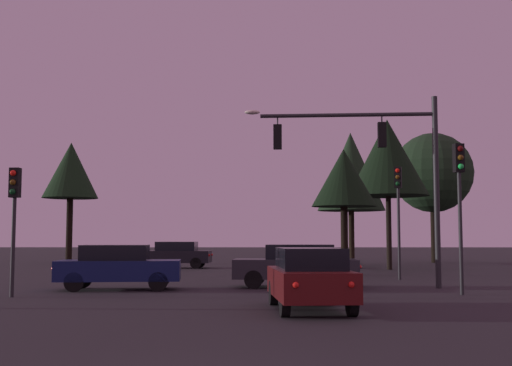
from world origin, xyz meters
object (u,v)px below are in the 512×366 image
Objects in this scene: traffic_signal_mast_arm at (379,156)px; tree_left_far at (344,179)px; traffic_light_corner_left at (398,200)px; car_crossing_left at (297,265)px; car_far_lane at (175,254)px; tree_behind_sign at (388,158)px; traffic_light_median at (14,205)px; car_crossing_right at (118,266)px; tree_right_cluster at (351,172)px; traffic_light_corner_right at (460,188)px; car_nearside_lane at (310,278)px; tree_center_horizon at (433,173)px; tree_lot_edge at (71,171)px.

tree_left_far is at bearing 92.63° from traffic_signal_mast_arm.
traffic_light_corner_left is 1.05× the size of car_crossing_left.
tree_behind_sign is (12.08, -1.63, 5.41)m from car_far_lane.
car_crossing_left is at bearing -66.33° from car_far_lane.
tree_behind_sign is (14.49, 16.62, 3.44)m from traffic_light_median.
car_crossing_right is at bearing -89.40° from car_far_lane.
tree_right_cluster reaches higher than traffic_signal_mast_arm.
car_nearside_lane is at bearing -139.62° from traffic_light_corner_right.
tree_center_horizon is (7.92, 22.76, 1.63)m from traffic_signal_mast_arm.
car_nearside_lane is 0.45× the size of tree_center_horizon.
traffic_light_median is 9.73m from car_crossing_left.
tree_center_horizon is at bearing 3.48° from tree_lot_edge.
traffic_signal_mast_arm is at bearing 6.04° from car_crossing_right.
tree_center_horizon is at bearing 53.50° from traffic_light_median.
car_crossing_right is 29.71m from tree_center_horizon.
car_crossing_left is 6.24m from car_crossing_right.
car_far_lane is 0.52× the size of tree_right_cluster.
traffic_light_median is (-13.25, -8.12, -0.60)m from traffic_light_corner_left.
tree_right_cluster reaches higher than car_far_lane.
tree_right_cluster is 19.15m from tree_lot_edge.
tree_center_horizon is at bearing 36.82° from tree_right_cluster.
car_far_lane is at bearing 106.03° from car_nearside_lane.
tree_behind_sign is at bearing 60.20° from tree_left_far.
car_crossing_left is at bearing -137.07° from traffic_light_corner_left.
traffic_signal_mast_arm is at bearing -50.62° from tree_lot_edge.
tree_right_cluster is (-6.48, -4.85, -0.40)m from tree_center_horizon.
car_crossing_left is (-2.96, 0.16, -3.90)m from traffic_signal_mast_arm.
car_crossing_right is (-10.68, -5.36, -2.57)m from traffic_light_corner_left.
tree_center_horizon is (5.94, 25.63, 3.01)m from traffic_light_corner_right.
tree_left_far is 0.70× the size of tree_right_cluster.
traffic_light_corner_left reaches higher than car_far_lane.
tree_left_far is at bearing -38.71° from car_far_lane.
tree_center_horizon is at bearing 64.27° from car_crossing_left.
tree_center_horizon is (8.26, 15.38, 1.78)m from tree_left_far.
car_nearside_lane is 32.27m from tree_lot_edge.
traffic_light_median is 0.46× the size of tree_behind_sign.
car_crossing_right is 0.99× the size of car_far_lane.
car_far_lane is at bearing 82.48° from traffic_light_median.
traffic_light_corner_right is at bearing 40.38° from car_nearside_lane.
tree_lot_edge is (-17.42, 21.22, 1.64)m from traffic_signal_mast_arm.
car_crossing_right is at bearing -136.40° from tree_left_far.
car_nearside_lane is 0.49× the size of tree_behind_sign.
tree_lot_edge is at bearing 138.49° from traffic_light_corner_left.
tree_center_horizon is at bearing 76.95° from traffic_light_corner_right.
tree_left_far is at bearing 44.41° from traffic_light_median.
tree_right_cluster reaches higher than traffic_light_corner_left.
car_crossing_right is (-6.06, 6.18, 0.00)m from car_nearside_lane.
tree_lot_edge is (-18.86, 3.31, 0.40)m from tree_right_cluster.
traffic_signal_mast_arm is at bearing -3.16° from car_crossing_left.
tree_behind_sign reaches higher than traffic_signal_mast_arm.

